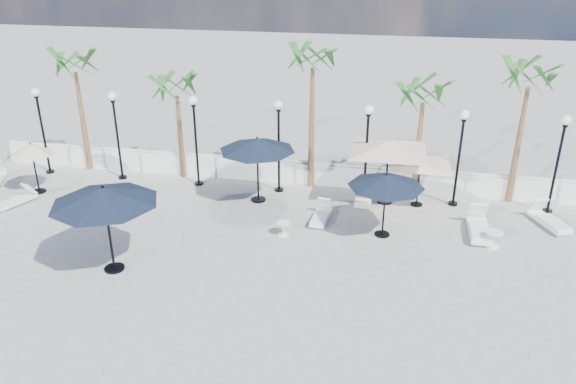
% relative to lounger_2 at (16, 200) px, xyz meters
% --- Properties ---
extents(ground, '(100.00, 100.00, 0.00)m').
position_rel_lounger_2_xyz_m(ground, '(9.87, -3.20, -0.21)').
color(ground, gray).
rests_on(ground, ground).
extents(balustrade, '(26.00, 0.30, 1.01)m').
position_rel_lounger_2_xyz_m(balustrade, '(9.87, 4.30, 0.26)').
color(balustrade, white).
rests_on(balustrade, ground).
extents(lamppost_0, '(0.36, 0.36, 3.84)m').
position_rel_lounger_2_xyz_m(lamppost_0, '(-0.63, 3.30, 2.29)').
color(lamppost_0, black).
rests_on(lamppost_0, ground).
extents(lamppost_1, '(0.36, 0.36, 3.84)m').
position_rel_lounger_2_xyz_m(lamppost_1, '(2.87, 3.30, 2.29)').
color(lamppost_1, black).
rests_on(lamppost_1, ground).
extents(lamppost_2, '(0.36, 0.36, 3.84)m').
position_rel_lounger_2_xyz_m(lamppost_2, '(6.37, 3.30, 2.29)').
color(lamppost_2, black).
rests_on(lamppost_2, ground).
extents(lamppost_3, '(0.36, 0.36, 3.84)m').
position_rel_lounger_2_xyz_m(lamppost_3, '(9.87, 3.30, 2.29)').
color(lamppost_3, black).
rests_on(lamppost_3, ground).
extents(lamppost_4, '(0.36, 0.36, 3.84)m').
position_rel_lounger_2_xyz_m(lamppost_4, '(13.37, 3.30, 2.29)').
color(lamppost_4, black).
rests_on(lamppost_4, ground).
extents(lamppost_5, '(0.36, 0.36, 3.84)m').
position_rel_lounger_2_xyz_m(lamppost_5, '(16.87, 3.30, 2.29)').
color(lamppost_5, black).
rests_on(lamppost_5, ground).
extents(lamppost_6, '(0.36, 0.36, 3.84)m').
position_rel_lounger_2_xyz_m(lamppost_6, '(20.37, 3.30, 2.29)').
color(lamppost_6, black).
rests_on(lamppost_6, ground).
extents(palm_0, '(2.60, 2.60, 5.50)m').
position_rel_lounger_2_xyz_m(palm_0, '(0.87, 4.10, 4.33)').
color(palm_0, brown).
rests_on(palm_0, ground).
extents(palm_1, '(2.60, 2.60, 4.70)m').
position_rel_lounger_2_xyz_m(palm_1, '(5.37, 4.10, 3.55)').
color(palm_1, brown).
rests_on(palm_1, ground).
extents(palm_2, '(2.60, 2.60, 6.10)m').
position_rel_lounger_2_xyz_m(palm_2, '(11.07, 4.10, 4.91)').
color(palm_2, brown).
rests_on(palm_2, ground).
extents(palm_3, '(2.60, 2.60, 4.90)m').
position_rel_lounger_2_xyz_m(palm_3, '(15.37, 4.10, 3.74)').
color(palm_3, brown).
rests_on(palm_3, ground).
extents(palm_4, '(2.60, 2.60, 5.70)m').
position_rel_lounger_2_xyz_m(palm_4, '(19.07, 4.10, 4.52)').
color(palm_4, brown).
rests_on(palm_4, ground).
extents(lounger_2, '(1.07, 1.71, 0.61)m').
position_rel_lounger_2_xyz_m(lounger_2, '(0.00, 0.00, 0.00)').
color(lounger_2, white).
rests_on(lounger_2, ground).
extents(lounger_3, '(0.67, 1.68, 0.61)m').
position_rel_lounger_2_xyz_m(lounger_3, '(11.96, 0.95, 0.00)').
color(lounger_3, white).
rests_on(lounger_3, ground).
extents(lounger_4, '(0.68, 1.95, 0.73)m').
position_rel_lounger_2_xyz_m(lounger_4, '(13.40, 3.03, 0.04)').
color(lounger_4, white).
rests_on(lounger_4, ground).
extents(lounger_5, '(0.70, 2.12, 0.79)m').
position_rel_lounger_2_xyz_m(lounger_5, '(17.57, 0.97, 0.06)').
color(lounger_5, white).
rests_on(lounger_5, ground).
extents(lounger_6, '(1.32, 1.98, 0.71)m').
position_rel_lounger_2_xyz_m(lounger_6, '(20.15, 2.13, 0.03)').
color(lounger_6, white).
rests_on(lounger_6, ground).
extents(side_table_1, '(0.50, 0.50, 0.49)m').
position_rel_lounger_2_xyz_m(side_table_1, '(10.82, -0.43, 0.09)').
color(side_table_1, white).
rests_on(side_table_1, ground).
extents(side_table_2, '(0.59, 0.59, 0.57)m').
position_rel_lounger_2_xyz_m(side_table_2, '(17.95, 0.12, 0.14)').
color(side_table_2, white).
rests_on(side_table_2, ground).
extents(parasol_navy_left, '(3.28, 3.28, 2.89)m').
position_rel_lounger_2_xyz_m(parasol_navy_left, '(6.02, -3.69, 2.34)').
color(parasol_navy_left, black).
rests_on(parasol_navy_left, ground).
extents(parasol_navy_mid, '(2.98, 2.98, 2.67)m').
position_rel_lounger_2_xyz_m(parasol_navy_mid, '(9.25, 2.22, 2.14)').
color(parasol_navy_mid, black).
rests_on(parasol_navy_mid, ground).
extents(parasol_navy_right, '(2.63, 2.63, 2.36)m').
position_rel_lounger_2_xyz_m(parasol_navy_right, '(14.24, 0.23, 1.87)').
color(parasol_navy_right, black).
rests_on(parasol_navy_right, ground).
extents(parasol_cream_sq_a, '(5.64, 5.64, 2.77)m').
position_rel_lounger_2_xyz_m(parasol_cream_sq_a, '(14.22, 3.00, 2.36)').
color(parasol_cream_sq_a, black).
rests_on(parasol_cream_sq_a, ground).
extents(parasol_cream_sq_b, '(4.42, 4.42, 2.21)m').
position_rel_lounger_2_xyz_m(parasol_cream_sq_b, '(15.46, 3.00, 1.84)').
color(parasol_cream_sq_b, black).
rests_on(parasol_cream_sq_b, ground).
extents(parasol_cream_small, '(1.75, 1.75, 2.14)m').
position_rel_lounger_2_xyz_m(parasol_cream_small, '(0.15, 1.28, 1.63)').
color(parasol_cream_small, black).
rests_on(parasol_cream_small, ground).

